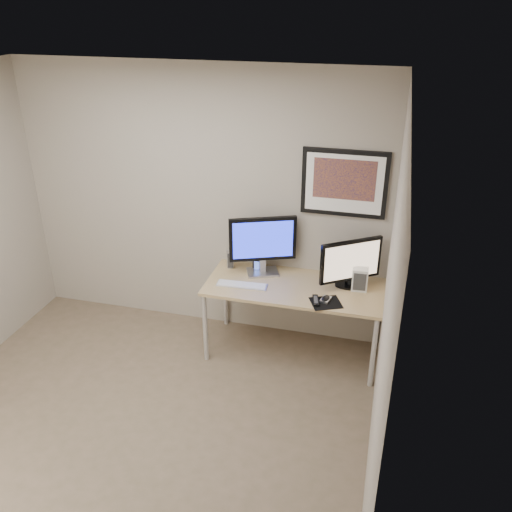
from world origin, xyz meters
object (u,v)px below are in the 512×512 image
object	(u,v)px
monitor_tv	(351,263)
fan_unit	(360,279)
speaker_left	(230,259)
keyboard	(242,285)
framed_art	(344,183)
speaker_right	(258,260)
monitor_large	(263,243)
desk	(294,292)
phone_dock	(257,266)

from	to	relation	value
monitor_tv	fan_unit	world-z (taller)	monitor_tv
speaker_left	keyboard	xyz separation A→B (m)	(0.20, -0.32, -0.08)
framed_art	speaker_right	xyz separation A→B (m)	(-0.75, -0.10, -0.79)
monitor_large	keyboard	size ratio (longest dim) A/B	1.28
desk	phone_dock	size ratio (longest dim) A/B	12.92
desk	speaker_left	bearing A→B (deg)	163.39
speaker_right	desk	bearing A→B (deg)	-5.50
speaker_right	fan_unit	xyz separation A→B (m)	(0.97, -0.15, 0.00)
monitor_large	keyboard	bearing A→B (deg)	-135.98
framed_art	speaker_left	distance (m)	1.30
framed_art	speaker_right	world-z (taller)	framed_art
desk	monitor_tv	size ratio (longest dim) A/B	3.19
phone_dock	keyboard	xyz separation A→B (m)	(-0.06, -0.29, -0.05)
desk	framed_art	distance (m)	1.07
framed_art	fan_unit	xyz separation A→B (m)	(0.22, -0.26, -0.79)
phone_dock	fan_unit	distance (m)	0.97
monitor_large	fan_unit	xyz separation A→B (m)	(0.91, -0.08, -0.21)
speaker_left	fan_unit	distance (m)	1.24
monitor_tv	speaker_left	distance (m)	1.16
speaker_right	speaker_left	bearing A→B (deg)	-149.21
speaker_left	fan_unit	bearing A→B (deg)	-23.55
framed_art	keyboard	world-z (taller)	framed_art
monitor_tv	fan_unit	distance (m)	0.17
framed_art	speaker_left	world-z (taller)	framed_art
framed_art	speaker_left	bearing A→B (deg)	-172.50
monitor_tv	keyboard	bearing A→B (deg)	158.70
desk	monitor_large	bearing A→B (deg)	154.69
speaker_left	fan_unit	world-z (taller)	fan_unit
monitor_tv	phone_dock	size ratio (longest dim) A/B	4.06
desk	keyboard	bearing A→B (deg)	-165.57
phone_dock	fan_unit	world-z (taller)	fan_unit
fan_unit	monitor_large	bearing A→B (deg)	171.73
desk	fan_unit	distance (m)	0.60
phone_dock	fan_unit	bearing A→B (deg)	-10.44
monitor_tv	keyboard	distance (m)	0.99
speaker_left	phone_dock	world-z (taller)	speaker_left
framed_art	monitor_large	size ratio (longest dim) A/B	1.27
framed_art	monitor_tv	world-z (taller)	framed_art
speaker_right	phone_dock	distance (m)	0.07
desk	monitor_large	distance (m)	0.53
framed_art	desk	bearing A→B (deg)	-136.54
monitor_large	phone_dock	size ratio (longest dim) A/B	4.76
speaker_left	speaker_right	world-z (taller)	speaker_right
monitor_large	fan_unit	world-z (taller)	monitor_large
phone_dock	keyboard	bearing A→B (deg)	-106.81
phone_dock	keyboard	distance (m)	0.30
framed_art	fan_unit	distance (m)	0.86
desk	speaker_left	world-z (taller)	speaker_left
desk	monitor_tv	world-z (taller)	monitor_tv
speaker_left	speaker_right	size ratio (longest dim) A/B	0.88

